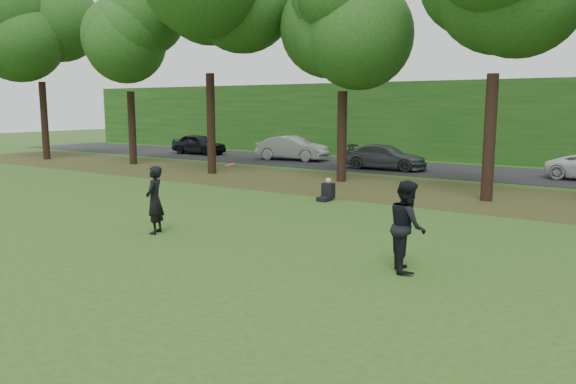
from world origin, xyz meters
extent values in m
plane|color=#2D4917|center=(0.00, 0.00, 0.00)|extent=(120.00, 120.00, 0.00)
cube|color=#452E18|center=(0.00, 13.00, 0.01)|extent=(60.00, 7.00, 0.01)
cube|color=black|center=(0.00, 21.00, 0.01)|extent=(70.00, 7.00, 0.02)
cube|color=#154A15|center=(0.00, 27.00, 2.50)|extent=(70.00, 3.00, 5.00)
imported|color=black|center=(-2.06, 1.72, 0.93)|extent=(0.70, 0.81, 1.87)
imported|color=black|center=(5.03, 2.32, 0.98)|extent=(1.13, 1.19, 1.95)
imported|color=black|center=(-18.51, 20.81, 0.73)|extent=(4.19, 1.75, 1.42)
imported|color=#989A9F|center=(-10.50, 20.95, 0.78)|extent=(4.77, 2.10, 1.52)
imported|color=#474B50|center=(-3.43, 19.58, 0.68)|extent=(4.66, 2.11, 1.32)
cylinder|color=#FF1593|center=(0.57, 1.82, 2.06)|extent=(0.33, 0.33, 0.10)
cube|color=black|center=(-0.90, 8.87, 0.08)|extent=(0.41, 0.57, 0.16)
cube|color=black|center=(-0.91, 9.15, 0.36)|extent=(0.43, 0.35, 0.56)
sphere|color=tan|center=(-0.91, 9.15, 0.72)|extent=(0.22, 0.22, 0.22)
cylinder|color=black|center=(-24.00, 12.40, 2.48)|extent=(0.44, 0.44, 4.96)
sphere|color=#154A15|center=(-24.00, 12.40, 8.26)|extent=(7.00, 7.00, 7.00)
cylinder|color=black|center=(-17.00, 13.60, 2.14)|extent=(0.44, 0.44, 4.28)
sphere|color=#154A15|center=(-17.00, 13.60, 7.14)|extent=(6.00, 6.00, 6.00)
cylinder|color=black|center=(-10.00, 12.80, 2.54)|extent=(0.44, 0.44, 5.08)
sphere|color=#154A15|center=(-10.00, 12.80, 8.47)|extent=(7.20, 7.20, 7.20)
cylinder|color=black|center=(-3.00, 13.90, 2.06)|extent=(0.44, 0.44, 4.12)
sphere|color=#154A15|center=(-3.00, 13.90, 6.86)|extent=(5.80, 5.80, 5.80)
cylinder|color=black|center=(4.00, 12.30, 2.31)|extent=(0.44, 0.44, 4.62)
camera|label=1|loc=(9.52, -8.68, 3.51)|focal=35.00mm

